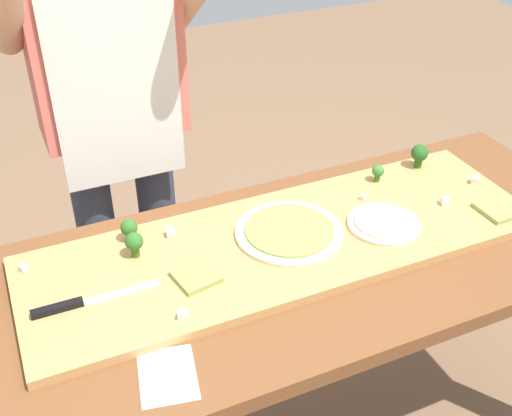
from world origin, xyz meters
TOP-DOWN VIEW (x-y plane):
  - prep_table at (0.00, 0.00)m, footprint 1.78×0.69m
  - cutting_board at (0.03, 0.05)m, footprint 1.30×0.41m
  - chefs_knife at (-0.49, 0.02)m, footprint 0.28×0.02m
  - pizza_whole_pesto_green at (0.04, 0.07)m, footprint 0.27×0.27m
  - pizza_whole_cheese_artichoke at (0.28, 0.00)m, footprint 0.19×0.19m
  - pizza_slice_near_right at (-0.23, -0.00)m, footprint 0.11×0.11m
  - pizza_slice_far_right at (0.59, -0.07)m, footprint 0.10×0.10m
  - broccoli_floret_center_left at (-0.32, 0.20)m, footprint 0.04×0.04m
  - broccoli_floret_front_left at (-0.33, 0.14)m, footprint 0.04×0.04m
  - broccoli_floret_front_right at (0.53, 0.21)m, footprint 0.05×0.05m
  - broccoli_floret_back_mid at (0.38, 0.19)m, footprint 0.03×0.03m
  - cheese_crumble_a at (0.48, 0.02)m, footprint 0.03×0.03m
  - cheese_crumble_b at (0.63, 0.07)m, footprint 0.03×0.03m
  - cheese_crumble_c at (-0.29, -0.11)m, footprint 0.03×0.03m
  - cheese_crumble_d at (-0.58, 0.19)m, footprint 0.02×0.02m
  - cheese_crumble_e at (-0.23, 0.18)m, footprint 0.02×0.02m
  - cheese_crumble_f at (0.30, 0.13)m, footprint 0.02×0.02m
  - recipe_note at (-0.37, -0.23)m, footprint 0.14×0.16m
  - cook_center at (-0.25, 0.61)m, footprint 0.54×0.39m

SIDE VIEW (x-z plane):
  - prep_table at x=0.00m, z-range 0.28..1.06m
  - recipe_note at x=-0.37m, z-range 0.78..0.78m
  - cutting_board at x=0.03m, z-range 0.78..0.80m
  - pizza_slice_near_right at x=-0.23m, z-range 0.80..0.82m
  - pizza_slice_far_right at x=0.59m, z-range 0.80..0.82m
  - chefs_knife at x=-0.49m, z-range 0.80..0.82m
  - cheese_crumble_f at x=0.30m, z-range 0.80..0.82m
  - pizza_whole_pesto_green at x=0.04m, z-range 0.80..0.82m
  - pizza_whole_cheese_artichoke at x=0.28m, z-range 0.80..0.82m
  - cheese_crumble_d at x=-0.58m, z-range 0.80..0.82m
  - cheese_crumble_c at x=-0.29m, z-range 0.80..0.82m
  - cheese_crumble_e at x=-0.23m, z-range 0.80..0.82m
  - cheese_crumble_a at x=0.48m, z-range 0.80..0.82m
  - cheese_crumble_b at x=0.63m, z-range 0.80..0.82m
  - broccoli_floret_back_mid at x=0.38m, z-range 0.81..0.86m
  - broccoli_floret_center_left at x=-0.32m, z-range 0.81..0.87m
  - broccoli_floret_front_left at x=-0.33m, z-range 0.81..0.88m
  - broccoli_floret_front_right at x=0.53m, z-range 0.81..0.88m
  - cook_center at x=-0.25m, z-range 0.16..1.83m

